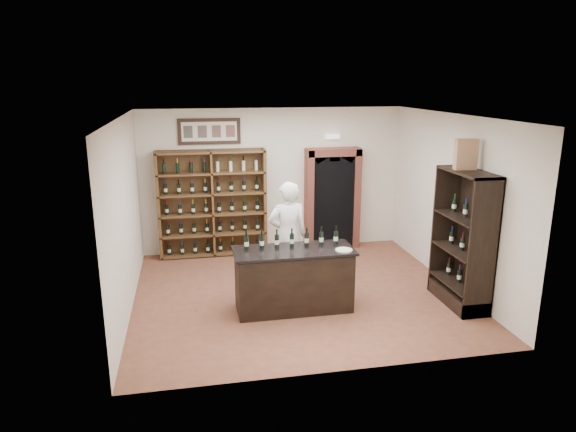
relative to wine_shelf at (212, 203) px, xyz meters
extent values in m
plane|color=brown|center=(1.30, -2.33, -1.10)|extent=(5.50, 5.50, 0.00)
plane|color=white|center=(1.30, -2.33, 1.90)|extent=(5.50, 5.50, 0.00)
cube|color=beige|center=(1.30, 0.17, 0.40)|extent=(5.50, 0.04, 3.00)
cube|color=beige|center=(-1.45, -2.33, 0.40)|extent=(0.04, 5.00, 3.00)
cube|color=beige|center=(4.05, -2.33, 0.40)|extent=(0.04, 5.00, 3.00)
cube|color=#523A1C|center=(0.00, 0.14, 0.00)|extent=(2.20, 0.02, 2.20)
cube|color=#523A1C|center=(-1.07, -0.04, 0.00)|extent=(0.06, 0.38, 2.20)
cube|color=#523A1C|center=(1.07, -0.04, 0.00)|extent=(0.06, 0.38, 2.20)
cube|color=#523A1C|center=(0.00, -0.04, 0.00)|extent=(0.04, 0.38, 2.20)
cube|color=#523A1C|center=(0.00, -0.04, -1.06)|extent=(2.18, 0.38, 0.04)
cube|color=#523A1C|center=(0.00, -0.04, -0.64)|extent=(2.18, 0.38, 0.04)
cube|color=#523A1C|center=(0.00, -0.04, -0.21)|extent=(2.18, 0.38, 0.03)
cube|color=#523A1C|center=(0.00, -0.04, 0.21)|extent=(2.18, 0.38, 0.04)
cube|color=#523A1C|center=(0.00, -0.04, 0.64)|extent=(2.18, 0.38, 0.04)
cube|color=#523A1C|center=(0.00, -0.04, 1.06)|extent=(2.18, 0.38, 0.04)
cube|color=black|center=(0.00, 0.14, 1.45)|extent=(1.25, 0.04, 0.52)
cube|color=black|center=(2.55, 0.00, -0.04)|extent=(0.97, 0.29, 2.05)
cube|color=#AF5343|center=(2.04, -0.02, -0.02)|extent=(0.14, 0.35, 2.15)
cube|color=#AF5343|center=(3.06, -0.02, -0.02)|extent=(0.14, 0.35, 2.15)
cube|color=#AF5343|center=(2.55, -0.02, 0.99)|extent=(1.15, 0.35, 0.16)
cube|color=white|center=(2.55, 0.09, 1.30)|extent=(0.30, 0.10, 0.10)
cube|color=black|center=(1.10, -2.93, -0.63)|extent=(1.80, 0.70, 0.94)
cube|color=black|center=(1.10, -2.93, -0.12)|extent=(1.88, 0.78, 0.04)
cylinder|color=black|center=(0.38, -2.78, 0.01)|extent=(0.07, 0.07, 0.21)
cylinder|color=beige|center=(0.38, -2.78, -0.01)|extent=(0.07, 0.07, 0.07)
cylinder|color=black|center=(0.38, -2.78, 0.16)|extent=(0.03, 0.03, 0.09)
cylinder|color=black|center=(0.62, -2.78, 0.01)|extent=(0.07, 0.07, 0.21)
cylinder|color=beige|center=(0.62, -2.78, -0.01)|extent=(0.07, 0.07, 0.07)
cylinder|color=black|center=(0.62, -2.78, 0.16)|extent=(0.03, 0.03, 0.09)
cylinder|color=black|center=(0.86, -2.78, 0.01)|extent=(0.07, 0.07, 0.21)
cylinder|color=beige|center=(0.86, -2.78, -0.01)|extent=(0.07, 0.07, 0.07)
cylinder|color=black|center=(0.86, -2.78, 0.16)|extent=(0.03, 0.03, 0.09)
cylinder|color=black|center=(1.10, -2.78, 0.01)|extent=(0.07, 0.07, 0.21)
cylinder|color=beige|center=(1.10, -2.78, -0.01)|extent=(0.07, 0.07, 0.07)
cylinder|color=black|center=(1.10, -2.78, 0.16)|extent=(0.03, 0.03, 0.09)
cylinder|color=black|center=(1.34, -2.78, 0.01)|extent=(0.07, 0.07, 0.21)
cylinder|color=beige|center=(1.34, -2.78, -0.01)|extent=(0.07, 0.07, 0.07)
cylinder|color=black|center=(1.34, -2.78, 0.16)|extent=(0.03, 0.03, 0.09)
cylinder|color=black|center=(1.58, -2.78, 0.01)|extent=(0.07, 0.07, 0.21)
cylinder|color=beige|center=(1.58, -2.78, -0.01)|extent=(0.07, 0.07, 0.07)
cylinder|color=black|center=(1.58, -2.78, 0.16)|extent=(0.03, 0.03, 0.09)
cylinder|color=black|center=(1.82, -2.78, 0.01)|extent=(0.07, 0.07, 0.21)
cylinder|color=beige|center=(1.82, -2.78, -0.01)|extent=(0.07, 0.07, 0.07)
cylinder|color=black|center=(1.82, -2.78, 0.16)|extent=(0.03, 0.03, 0.09)
cube|color=black|center=(4.02, -3.23, 0.00)|extent=(0.02, 1.20, 2.20)
cube|color=black|center=(3.79, -3.81, 0.00)|extent=(0.48, 0.04, 2.20)
cube|color=black|center=(3.79, -2.65, 0.00)|extent=(0.48, 0.04, 2.20)
cube|color=black|center=(3.79, -3.23, 1.08)|extent=(0.48, 1.20, 0.04)
cube|color=black|center=(3.79, -3.23, -0.98)|extent=(0.48, 1.20, 0.24)
cube|color=black|center=(3.79, -3.23, -0.75)|extent=(0.48, 1.16, 0.03)
cube|color=black|center=(3.79, -3.23, -0.20)|extent=(0.48, 1.16, 0.03)
cube|color=black|center=(3.79, -3.23, 0.35)|extent=(0.48, 1.16, 0.03)
imported|color=white|center=(1.18, -2.01, -0.15)|extent=(0.72, 0.50, 1.90)
cylinder|color=beige|center=(1.85, -3.14, -0.09)|extent=(0.26, 0.26, 0.02)
cube|color=tan|center=(3.78, -3.12, 1.34)|extent=(0.35, 0.18, 0.48)
camera|label=1|loc=(-0.44, -10.34, 2.46)|focal=32.00mm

